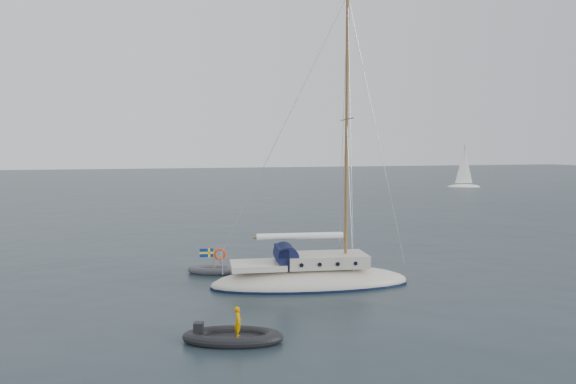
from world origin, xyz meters
name	(u,v)px	position (x,y,z in m)	size (l,w,h in m)	color
ground	(301,276)	(0.00, 0.00, 0.00)	(300.00, 300.00, 0.00)	black
sailboat	(311,264)	(-0.23, -2.12, 1.05)	(9.72, 2.91, 13.84)	silver
dinghy	(212,270)	(-4.17, 1.84, 0.16)	(2.57, 1.16, 0.37)	#545459
rib	(232,336)	(-5.16, -8.46, 0.20)	(3.36, 1.53, 1.21)	black
distant_yacht_b	(464,168)	(44.65, 52.04, 3.09)	(5.46, 2.91, 7.24)	white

